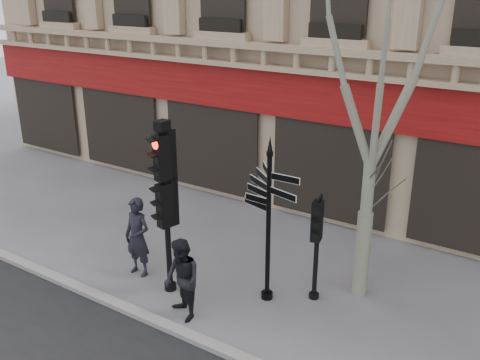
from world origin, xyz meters
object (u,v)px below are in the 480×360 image
object	(u,v)px
traffic_signal_main	(165,187)
pedestrian_b	(182,280)
pedestrian_a	(138,237)
traffic_signal_secondary	(317,232)
fingerpost	(269,193)
plane_tree	(381,48)

from	to	relation	value
traffic_signal_main	pedestrian_b	xyz separation A→B (m)	(0.91, -0.67, -1.59)
traffic_signal_main	pedestrian_a	distance (m)	1.85
traffic_signal_secondary	pedestrian_b	world-z (taller)	traffic_signal_secondary
pedestrian_a	pedestrian_b	size ratio (longest dim) A/B	1.09
pedestrian_a	pedestrian_b	bearing A→B (deg)	-22.58
fingerpost	plane_tree	distance (m)	3.52
pedestrian_a	pedestrian_b	world-z (taller)	pedestrian_a
fingerpost	pedestrian_b	xyz separation A→B (m)	(-1.08, -1.55, -1.60)
pedestrian_b	pedestrian_a	bearing A→B (deg)	-175.62
pedestrian_a	pedestrian_b	distance (m)	2.13
pedestrian_b	plane_tree	bearing A→B (deg)	73.04
traffic_signal_main	pedestrian_a	world-z (taller)	traffic_signal_main
plane_tree	pedestrian_b	bearing A→B (deg)	-133.75
fingerpost	pedestrian_b	world-z (taller)	fingerpost
pedestrian_a	traffic_signal_main	bearing A→B (deg)	-7.74
fingerpost	traffic_signal_main	distance (m)	2.18
fingerpost	traffic_signal_secondary	bearing A→B (deg)	57.85
fingerpost	traffic_signal_secondary	size ratio (longest dim) A/B	1.60
traffic_signal_main	traffic_signal_secondary	bearing A→B (deg)	40.04
traffic_signal_main	pedestrian_b	distance (m)	1.95
fingerpost	pedestrian_a	xyz separation A→B (m)	(-3.05, -0.74, -1.52)
traffic_signal_secondary	pedestrian_a	world-z (taller)	traffic_signal_secondary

